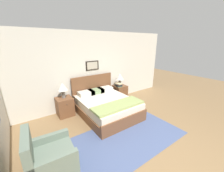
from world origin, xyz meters
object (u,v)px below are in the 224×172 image
at_px(nightstand_near_window, 65,107).
at_px(nightstand_by_door, 120,93).
at_px(table_lamp_by_door, 120,77).
at_px(armchair, 50,160).
at_px(table_lamp_near_window, 63,87).
at_px(bed, 106,106).

relative_size(nightstand_near_window, nightstand_by_door, 1.00).
distance_m(nightstand_by_door, table_lamp_by_door, 0.63).
bearing_deg(armchair, nightstand_near_window, 159.85).
xyz_separation_m(nightstand_near_window, nightstand_by_door, (2.20, 0.00, 0.00)).
height_order(nightstand_by_door, table_lamp_near_window, table_lamp_near_window).
height_order(armchair, nightstand_by_door, armchair).
height_order(bed, table_lamp_near_window, bed).
bearing_deg(armchair, table_lamp_near_window, 160.11).
relative_size(nightstand_near_window, table_lamp_by_door, 1.23).
xyz_separation_m(bed, armchair, (-1.95, -1.22, 0.00)).
distance_m(armchair, nightstand_near_window, 2.09).
relative_size(bed, nightstand_by_door, 3.26).
relative_size(bed, table_lamp_by_door, 4.00).
distance_m(bed, table_lamp_by_door, 1.47).
xyz_separation_m(table_lamp_near_window, table_lamp_by_door, (2.21, 0.00, 0.00)).
bearing_deg(table_lamp_by_door, bed, -146.87).
xyz_separation_m(bed, nightstand_by_door, (1.10, 0.70, -0.01)).
bearing_deg(bed, table_lamp_near_window, 146.57).
bearing_deg(nightstand_by_door, table_lamp_near_window, 179.30).
bearing_deg(table_lamp_near_window, bed, -33.43).
xyz_separation_m(nightstand_by_door, table_lamp_by_door, (0.01, 0.03, 0.63)).
distance_m(armchair, table_lamp_near_window, 2.21).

